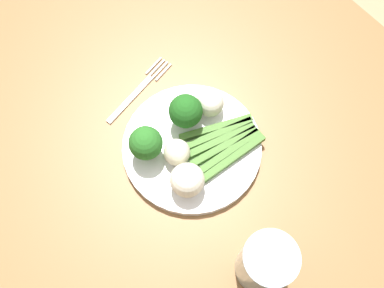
{
  "coord_description": "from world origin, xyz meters",
  "views": [
    {
      "loc": [
        0.27,
        -0.12,
        1.44
      ],
      "look_at": [
        0.05,
        0.05,
        0.77
      ],
      "focal_mm": 39.69,
      "sensor_mm": 36.0,
      "label": 1
    }
  ],
  "objects_px": {
    "broccoli_outer_edge": "(146,143)",
    "water_glass": "(265,263)",
    "plate": "(192,147)",
    "cauliflower_front_left": "(177,152)",
    "cauliflower_right": "(189,179)",
    "cauliflower_near_fork": "(210,103)",
    "dining_table": "(156,164)",
    "fork": "(139,90)",
    "broccoli_left": "(186,111)",
    "asparagus_bundle": "(223,143)"
  },
  "relations": [
    {
      "from": "cauliflower_right",
      "to": "asparagus_bundle",
      "type": "bearing_deg",
      "value": 102.43
    },
    {
      "from": "broccoli_outer_edge",
      "to": "cauliflower_right",
      "type": "distance_m",
      "value": 0.09
    },
    {
      "from": "asparagus_bundle",
      "to": "water_glass",
      "type": "bearing_deg",
      "value": 75.58
    },
    {
      "from": "broccoli_left",
      "to": "water_glass",
      "type": "xyz_separation_m",
      "value": [
        0.27,
        -0.06,
        0.0
      ]
    },
    {
      "from": "dining_table",
      "to": "cauliflower_near_fork",
      "type": "height_order",
      "value": "cauliflower_near_fork"
    },
    {
      "from": "dining_table",
      "to": "broccoli_left",
      "type": "height_order",
      "value": "broccoli_left"
    },
    {
      "from": "asparagus_bundle",
      "to": "broccoli_left",
      "type": "bearing_deg",
      "value": -62.77
    },
    {
      "from": "plate",
      "to": "water_glass",
      "type": "height_order",
      "value": "water_glass"
    },
    {
      "from": "cauliflower_front_left",
      "to": "water_glass",
      "type": "distance_m",
      "value": 0.22
    },
    {
      "from": "fork",
      "to": "asparagus_bundle",
      "type": "bearing_deg",
      "value": -89.86
    },
    {
      "from": "plate",
      "to": "cauliflower_near_fork",
      "type": "xyz_separation_m",
      "value": [
        -0.03,
        0.07,
        0.03
      ]
    },
    {
      "from": "cauliflower_right",
      "to": "dining_table",
      "type": "bearing_deg",
      "value": -177.73
    },
    {
      "from": "dining_table",
      "to": "cauliflower_near_fork",
      "type": "relative_size",
      "value": 24.54
    },
    {
      "from": "plate",
      "to": "asparagus_bundle",
      "type": "height_order",
      "value": "asparagus_bundle"
    },
    {
      "from": "broccoli_left",
      "to": "cauliflower_right",
      "type": "height_order",
      "value": "broccoli_left"
    },
    {
      "from": "broccoli_outer_edge",
      "to": "water_glass",
      "type": "relative_size",
      "value": 0.6
    },
    {
      "from": "cauliflower_near_fork",
      "to": "water_glass",
      "type": "distance_m",
      "value": 0.28
    },
    {
      "from": "cauliflower_near_fork",
      "to": "water_glass",
      "type": "bearing_deg",
      "value": -23.02
    },
    {
      "from": "cauliflower_front_left",
      "to": "fork",
      "type": "bearing_deg",
      "value": 169.41
    },
    {
      "from": "broccoli_outer_edge",
      "to": "water_glass",
      "type": "xyz_separation_m",
      "value": [
        0.26,
        0.02,
        0.0
      ]
    },
    {
      "from": "broccoli_outer_edge",
      "to": "cauliflower_front_left",
      "type": "xyz_separation_m",
      "value": [
        0.04,
        0.03,
        -0.02
      ]
    },
    {
      "from": "dining_table",
      "to": "cauliflower_front_left",
      "type": "xyz_separation_m",
      "value": [
        0.05,
        0.02,
        0.14
      ]
    },
    {
      "from": "broccoli_left",
      "to": "fork",
      "type": "xyz_separation_m",
      "value": [
        -0.11,
        -0.02,
        -0.05
      ]
    },
    {
      "from": "broccoli_outer_edge",
      "to": "water_glass",
      "type": "distance_m",
      "value": 0.26
    },
    {
      "from": "asparagus_bundle",
      "to": "water_glass",
      "type": "distance_m",
      "value": 0.21
    },
    {
      "from": "dining_table",
      "to": "broccoli_outer_edge",
      "type": "distance_m",
      "value": 0.16
    },
    {
      "from": "plate",
      "to": "broccoli_outer_edge",
      "type": "bearing_deg",
      "value": -118.01
    },
    {
      "from": "dining_table",
      "to": "fork",
      "type": "distance_m",
      "value": 0.15
    },
    {
      "from": "cauliflower_right",
      "to": "water_glass",
      "type": "bearing_deg",
      "value": 1.36
    },
    {
      "from": "fork",
      "to": "cauliflower_near_fork",
      "type": "bearing_deg",
      "value": -72.65
    },
    {
      "from": "broccoli_left",
      "to": "cauliflower_near_fork",
      "type": "relative_size",
      "value": 1.47
    },
    {
      "from": "plate",
      "to": "water_glass",
      "type": "bearing_deg",
      "value": -10.74
    },
    {
      "from": "cauliflower_right",
      "to": "cauliflower_near_fork",
      "type": "height_order",
      "value": "cauliflower_right"
    },
    {
      "from": "broccoli_left",
      "to": "water_glass",
      "type": "height_order",
      "value": "water_glass"
    },
    {
      "from": "cauliflower_front_left",
      "to": "water_glass",
      "type": "relative_size",
      "value": 0.39
    },
    {
      "from": "fork",
      "to": "plate",
      "type": "bearing_deg",
      "value": -102.38
    },
    {
      "from": "cauliflower_front_left",
      "to": "cauliflower_right",
      "type": "distance_m",
      "value": 0.05
    },
    {
      "from": "cauliflower_front_left",
      "to": "cauliflower_near_fork",
      "type": "relative_size",
      "value": 0.93
    },
    {
      "from": "plate",
      "to": "cauliflower_right",
      "type": "height_order",
      "value": "cauliflower_right"
    },
    {
      "from": "cauliflower_right",
      "to": "water_glass",
      "type": "distance_m",
      "value": 0.17
    },
    {
      "from": "broccoli_left",
      "to": "broccoli_outer_edge",
      "type": "xyz_separation_m",
      "value": [
        0.01,
        -0.09,
        -0.0
      ]
    },
    {
      "from": "plate",
      "to": "asparagus_bundle",
      "type": "xyz_separation_m",
      "value": [
        0.03,
        0.04,
        0.01
      ]
    },
    {
      "from": "plate",
      "to": "cauliflower_right",
      "type": "xyz_separation_m",
      "value": [
        0.05,
        -0.05,
        0.04
      ]
    },
    {
      "from": "broccoli_outer_edge",
      "to": "fork",
      "type": "xyz_separation_m",
      "value": [
        -0.12,
        0.06,
        -0.05
      ]
    },
    {
      "from": "cauliflower_near_fork",
      "to": "asparagus_bundle",
      "type": "bearing_deg",
      "value": -20.52
    },
    {
      "from": "asparagus_bundle",
      "to": "broccoli_outer_edge",
      "type": "bearing_deg",
      "value": -22.4
    },
    {
      "from": "cauliflower_near_fork",
      "to": "fork",
      "type": "bearing_deg",
      "value": -148.55
    },
    {
      "from": "asparagus_bundle",
      "to": "dining_table",
      "type": "bearing_deg",
      "value": -32.15
    },
    {
      "from": "fork",
      "to": "cauliflower_front_left",
      "type": "bearing_deg",
      "value": -114.69
    },
    {
      "from": "cauliflower_front_left",
      "to": "cauliflower_right",
      "type": "xyz_separation_m",
      "value": [
        0.05,
        -0.01,
        0.01
      ]
    }
  ]
}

